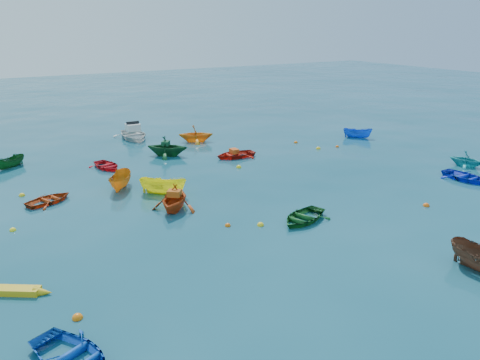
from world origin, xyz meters
TOP-DOWN VIEW (x-y plane):
  - ground at (0.00, 0.00)m, footprint 160.00×160.00m
  - dinghy_blue_se at (13.64, -1.56)m, footprint 2.35×3.23m
  - dinghy_orange_w at (-5.20, 3.40)m, footprint 3.85×3.91m
  - sampan_yellow_mid at (-4.85, 6.06)m, footprint 3.00×2.91m
  - dinghy_green_e at (0.07, -1.52)m, footprint 3.70×3.18m
  - dinghy_cyan_se at (16.51, 0.40)m, footprint 2.75×2.94m
  - dinghy_red_nw at (-11.14, 8.12)m, footprint 3.20×2.77m
  - sampan_orange_n at (-6.77, 8.40)m, footprint 2.47×3.14m
  - dinghy_green_n at (-1.33, 14.14)m, footprint 4.19×4.12m
  - dinghy_red_ne at (3.10, 11.05)m, footprint 3.27×2.40m
  - sampan_blue_far at (16.02, 11.12)m, footprint 2.46×2.56m
  - dinghy_red_far at (-6.37, 13.21)m, footprint 2.53×3.15m
  - dinghy_orange_far at (2.59, 17.18)m, footprint 3.78×3.59m
  - sampan_green_far at (-12.38, 16.89)m, footprint 2.55×2.16m
  - kayak_yellow at (-14.29, -1.27)m, footprint 3.23×2.33m
  - motorboat_white at (-1.83, 21.02)m, footprint 3.30×4.48m
  - tarp_orange_a at (-5.17, 3.44)m, footprint 0.92×0.89m
  - tarp_green_b at (-1.41, 14.20)m, footprint 0.85×0.87m
  - tarp_orange_b at (3.00, 11.06)m, footprint 0.58×0.74m
  - buoy_or_a at (-12.19, -4.39)m, footprint 0.39×0.39m
  - buoy_ye_a at (-2.20, -0.89)m, footprint 0.36×0.36m
  - buoy_or_b at (7.49, -3.41)m, footprint 0.37×0.37m
  - buoy_ye_b at (-13.40, 4.90)m, footprint 0.32×0.32m
  - buoy_or_c at (-3.71, -0.10)m, footprint 0.31×0.31m
  - buoy_ye_c at (1.94, 8.50)m, footprint 0.39×0.39m
  - buoy_or_d at (12.12, 9.42)m, footprint 0.30×0.30m
  - buoy_ye_d at (-12.39, 10.11)m, footprint 0.37×0.37m
  - buoy_or_e at (9.95, 12.35)m, footprint 0.34×0.34m
  - buoy_ye_e at (10.33, 9.73)m, footprint 0.38×0.38m

SIDE VIEW (x-z plane):
  - ground at x=0.00m, z-range 0.00..0.00m
  - dinghy_blue_se at x=13.64m, z-range -0.33..0.33m
  - dinghy_orange_w at x=-5.20m, z-range -0.78..0.78m
  - sampan_yellow_mid at x=-4.85m, z-range -0.59..0.59m
  - dinghy_green_e at x=0.07m, z-range -0.32..0.32m
  - dinghy_cyan_se at x=16.51m, z-range -0.63..0.63m
  - dinghy_red_nw at x=-11.14m, z-range -0.28..0.28m
  - sampan_orange_n at x=-6.77m, z-range -0.58..0.58m
  - dinghy_green_n at x=-1.33m, z-range -0.83..0.83m
  - dinghy_red_ne at x=3.10m, z-range -0.33..0.33m
  - sampan_blue_far at x=16.02m, z-range -0.50..0.50m
  - dinghy_red_far at x=-6.37m, z-range -0.29..0.29m
  - dinghy_orange_far at x=2.59m, z-range -0.78..0.78m
  - sampan_green_far at x=-12.38m, z-range -0.48..0.48m
  - kayak_yellow at x=-14.29m, z-range -0.17..0.17m
  - motorboat_white at x=-1.83m, z-range -0.75..0.75m
  - buoy_or_a at x=-12.19m, z-range -0.19..0.19m
  - buoy_ye_a at x=-2.20m, z-range -0.18..0.18m
  - buoy_or_b at x=7.49m, z-range -0.19..0.19m
  - buoy_ye_b at x=-13.40m, z-range -0.16..0.16m
  - buoy_or_c at x=-3.71m, z-range -0.16..0.16m
  - buoy_ye_c at x=1.94m, z-range -0.19..0.19m
  - buoy_or_d at x=12.12m, z-range -0.15..0.15m
  - buoy_ye_d at x=-12.39m, z-range -0.18..0.18m
  - buoy_or_e at x=9.95m, z-range -0.17..0.17m
  - buoy_ye_e at x=10.33m, z-range -0.19..0.19m
  - tarp_orange_b at x=3.00m, z-range 0.33..0.68m
  - tarp_orange_a at x=-5.17m, z-range 0.78..1.13m
  - tarp_green_b at x=-1.41m, z-range 0.83..1.17m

